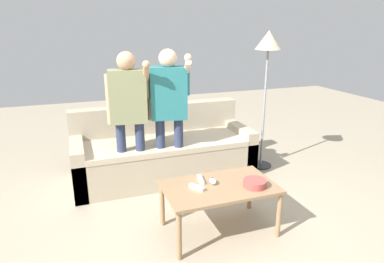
# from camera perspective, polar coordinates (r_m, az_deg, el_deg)

# --- Properties ---
(ground_plane) EXTENTS (12.00, 12.00, 0.00)m
(ground_plane) POSITION_cam_1_polar(r_m,az_deg,el_deg) (3.10, 3.92, -17.00)
(ground_plane) COLOR tan
(couch) EXTENTS (2.10, 0.83, 0.82)m
(couch) POSITION_cam_1_polar(r_m,az_deg,el_deg) (4.08, -4.95, -3.54)
(couch) COLOR #B7A88E
(couch) RESTS_ON ground
(coffee_table) EXTENTS (0.96, 0.57, 0.44)m
(coffee_table) POSITION_cam_1_polar(r_m,az_deg,el_deg) (2.95, 4.69, -10.12)
(coffee_table) COLOR #997551
(coffee_table) RESTS_ON ground
(snack_bowl) EXTENTS (0.20, 0.20, 0.06)m
(snack_bowl) POSITION_cam_1_polar(r_m,az_deg,el_deg) (2.94, 10.67, -8.66)
(snack_bowl) COLOR #B24C47
(snack_bowl) RESTS_ON coffee_table
(game_remote_nunchuk) EXTENTS (0.06, 0.09, 0.05)m
(game_remote_nunchuk) POSITION_cam_1_polar(r_m,az_deg,el_deg) (2.94, 3.59, -8.46)
(game_remote_nunchuk) COLOR white
(game_remote_nunchuk) RESTS_ON coffee_table
(floor_lamp) EXTENTS (0.31, 0.31, 1.71)m
(floor_lamp) POSITION_cam_1_polar(r_m,az_deg,el_deg) (4.16, 12.82, 13.03)
(floor_lamp) COLOR #2D2D33
(floor_lamp) RESTS_ON ground
(player_left) EXTENTS (0.44, 0.38, 1.52)m
(player_left) POSITION_cam_1_polar(r_m,az_deg,el_deg) (3.52, -10.74, 4.11)
(player_left) COLOR #2D3856
(player_left) RESTS_ON ground
(player_center) EXTENTS (0.45, 0.38, 1.54)m
(player_center) POSITION_cam_1_polar(r_m,az_deg,el_deg) (3.57, -3.97, 4.78)
(player_center) COLOR #2D3856
(player_center) RESTS_ON ground
(game_remote_wand_near) EXTENTS (0.06, 0.16, 0.03)m
(game_remote_wand_near) POSITION_cam_1_polar(r_m,az_deg,el_deg) (2.98, 1.47, -8.20)
(game_remote_wand_near) COLOR white
(game_remote_wand_near) RESTS_ON coffee_table
(game_remote_wand_far) EXTENTS (0.11, 0.14, 0.03)m
(game_remote_wand_far) POSITION_cam_1_polar(r_m,az_deg,el_deg) (2.85, 0.82, -9.50)
(game_remote_wand_far) COLOR white
(game_remote_wand_far) RESTS_ON coffee_table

